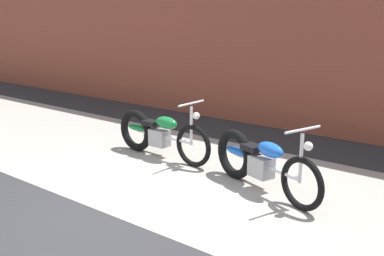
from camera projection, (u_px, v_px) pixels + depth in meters
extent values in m
plane|color=#2D2D30|center=(113.00, 216.00, 5.28)|extent=(80.00, 80.00, 0.00)
cube|color=#9E998E|center=(200.00, 175.00, 6.62)|extent=(36.00, 3.50, 0.01)
cube|color=brown|center=(306.00, 13.00, 8.67)|extent=(36.00, 0.50, 4.70)
torus|color=black|center=(193.00, 146.00, 6.90)|extent=(0.68, 0.11, 0.68)
torus|color=black|center=(136.00, 130.00, 7.70)|extent=(0.73, 0.16, 0.73)
cylinder|color=silver|center=(163.00, 136.00, 7.29)|extent=(1.24, 0.11, 0.06)
cube|color=#99999E|center=(160.00, 138.00, 7.35)|extent=(0.33, 0.23, 0.28)
ellipsoid|color=#197A38|center=(166.00, 123.00, 7.18)|extent=(0.45, 0.21, 0.20)
ellipsoid|color=#197A38|center=(138.00, 128.00, 7.66)|extent=(0.45, 0.20, 0.10)
cube|color=black|center=(151.00, 123.00, 7.42)|extent=(0.29, 0.21, 0.08)
cylinder|color=silver|center=(191.00, 126.00, 6.85)|extent=(0.05, 0.05, 0.62)
cylinder|color=silver|center=(191.00, 103.00, 6.76)|extent=(0.06, 0.58, 0.03)
sphere|color=white|center=(196.00, 116.00, 6.74)|extent=(0.11, 0.11, 0.11)
cylinder|color=silver|center=(156.00, 138.00, 7.63)|extent=(0.55, 0.08, 0.06)
torus|color=black|center=(302.00, 184.00, 5.37)|extent=(0.67, 0.30, 0.68)
torus|color=black|center=(235.00, 154.00, 6.41)|extent=(0.73, 0.36, 0.73)
cylinder|color=silver|center=(265.00, 166.00, 5.88)|extent=(1.19, 0.46, 0.06)
cube|color=#99999E|center=(261.00, 167.00, 5.96)|extent=(0.37, 0.31, 0.28)
ellipsoid|color=blue|center=(270.00, 150.00, 5.76)|extent=(0.48, 0.32, 0.20)
ellipsoid|color=blue|center=(237.00, 151.00, 6.36)|extent=(0.47, 0.31, 0.10)
cube|color=black|center=(252.00, 147.00, 6.07)|extent=(0.33, 0.28, 0.08)
cylinder|color=silver|center=(301.00, 158.00, 5.32)|extent=(0.06, 0.06, 0.62)
cylinder|color=silver|center=(303.00, 130.00, 5.23)|extent=(0.22, 0.56, 0.03)
sphere|color=white|center=(308.00, 146.00, 5.20)|extent=(0.11, 0.11, 0.11)
cylinder|color=silver|center=(257.00, 165.00, 6.25)|extent=(0.54, 0.24, 0.06)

